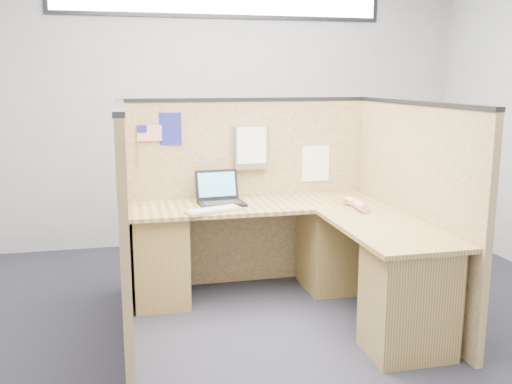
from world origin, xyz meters
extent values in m
plane|color=black|center=(0.00, 0.00, 0.00)|extent=(5.00, 5.00, 0.00)
plane|color=#9FA1A4|center=(0.00, 2.25, 1.40)|extent=(5.00, 0.00, 5.00)
cube|color=brown|center=(0.00, 1.00, 0.75)|extent=(2.05, 0.05, 1.50)
cube|color=#232328|center=(0.00, 1.00, 1.51)|extent=(2.05, 0.06, 0.03)
cube|color=brown|center=(-1.00, 0.10, 0.75)|extent=(0.05, 1.80, 1.50)
cube|color=#232328|center=(-1.00, 0.10, 1.51)|extent=(0.06, 1.80, 0.03)
cube|color=brown|center=(1.00, 0.10, 0.75)|extent=(0.05, 1.80, 1.50)
cube|color=#232328|center=(1.00, 0.10, 1.51)|extent=(0.06, 1.80, 0.03)
cube|color=brown|center=(0.00, 0.68, 0.71)|extent=(1.95, 0.60, 0.03)
cube|color=brown|center=(0.68, -0.20, 0.71)|extent=(0.60, 1.15, 0.03)
cube|color=brown|center=(-0.75, 0.68, 0.35)|extent=(0.40, 0.50, 0.70)
cube|color=brown|center=(0.60, 0.68, 0.35)|extent=(0.40, 0.50, 0.70)
cube|color=brown|center=(0.68, -0.52, 0.35)|extent=(0.50, 0.40, 0.70)
cube|color=black|center=(-0.27, 0.70, 0.74)|extent=(0.36, 0.28, 0.02)
cube|color=black|center=(-0.27, 0.85, 0.86)|extent=(0.34, 0.10, 0.23)
cube|color=teal|center=(-0.27, 0.84, 0.86)|extent=(0.30, 0.08, 0.18)
cube|color=gray|center=(-0.37, 0.48, 0.74)|extent=(0.44, 0.26, 0.02)
cube|color=silver|center=(-0.37, 0.48, 0.75)|extent=(0.39, 0.22, 0.01)
ellipsoid|color=#BCBDC1|center=(0.68, 0.48, 0.75)|extent=(0.11, 0.08, 0.04)
ellipsoid|color=tan|center=(0.68, 0.47, 0.77)|extent=(0.08, 0.10, 0.05)
cylinder|color=tan|center=(0.68, 0.42, 0.76)|extent=(0.06, 0.05, 0.06)
cylinder|color=tan|center=(0.69, 0.29, 0.76)|extent=(0.09, 0.24, 0.07)
cube|color=navy|center=(-0.63, 0.97, 1.29)|extent=(0.19, 0.02, 0.25)
cylinder|color=olive|center=(-0.88, 0.96, 1.16)|extent=(0.01, 0.01, 0.33)
cube|color=red|center=(-0.79, 0.96, 1.27)|extent=(0.19, 0.00, 0.12)
cube|color=navy|center=(-0.84, 0.95, 1.30)|extent=(0.08, 0.00, 0.06)
cube|color=slate|center=(0.01, 0.94, 1.13)|extent=(0.27, 0.05, 0.35)
cube|color=white|center=(0.01, 0.92, 1.15)|extent=(0.24, 0.01, 0.29)
cube|color=white|center=(0.00, 0.97, 1.13)|extent=(0.20, 0.01, 0.26)
cube|color=white|center=(0.57, 0.97, 0.98)|extent=(0.23, 0.01, 0.30)
camera|label=1|loc=(-0.98, -3.51, 1.68)|focal=40.00mm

